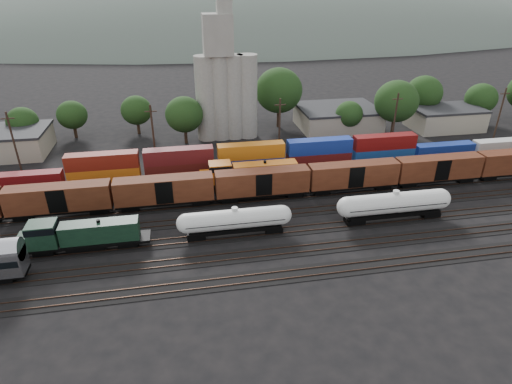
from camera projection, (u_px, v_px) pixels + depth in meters
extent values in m
plane|color=black|center=(234.00, 218.00, 64.57)|extent=(600.00, 600.00, 0.00)
cube|color=black|center=(252.00, 279.00, 51.39)|extent=(180.00, 3.20, 0.08)
cube|color=#382319|center=(253.00, 282.00, 50.73)|extent=(180.00, 0.08, 0.16)
cube|color=#382319|center=(250.00, 275.00, 51.99)|extent=(180.00, 0.08, 0.16)
cube|color=black|center=(245.00, 255.00, 55.78)|extent=(180.00, 3.20, 0.08)
cube|color=#382319|center=(246.00, 258.00, 55.12)|extent=(180.00, 0.08, 0.16)
cube|color=#382319|center=(244.00, 252.00, 56.37)|extent=(180.00, 0.08, 0.16)
cube|color=black|center=(239.00, 235.00, 60.17)|extent=(180.00, 3.20, 0.08)
cube|color=#382319|center=(240.00, 237.00, 59.50)|extent=(180.00, 0.08, 0.16)
cube|color=#382319|center=(239.00, 232.00, 60.76)|extent=(180.00, 0.08, 0.16)
cube|color=black|center=(234.00, 217.00, 64.56)|extent=(180.00, 3.20, 0.08)
cube|color=#382319|center=(235.00, 219.00, 63.89)|extent=(180.00, 0.08, 0.16)
cube|color=#382319|center=(234.00, 215.00, 65.15)|extent=(180.00, 0.08, 0.16)
cube|color=black|center=(230.00, 202.00, 68.94)|extent=(180.00, 3.20, 0.08)
cube|color=#382319|center=(231.00, 204.00, 68.28)|extent=(180.00, 0.08, 0.16)
cube|color=#382319|center=(230.00, 199.00, 69.54)|extent=(180.00, 0.08, 0.16)
cube|color=black|center=(227.00, 188.00, 73.33)|extent=(180.00, 3.20, 0.08)
cube|color=#382319|center=(227.00, 190.00, 72.66)|extent=(180.00, 0.08, 0.16)
cube|color=#382319|center=(226.00, 186.00, 73.92)|extent=(180.00, 0.08, 0.16)
cube|color=black|center=(223.00, 176.00, 77.72)|extent=(180.00, 3.20, 0.08)
cube|color=#382319|center=(224.00, 178.00, 77.05)|extent=(180.00, 0.08, 0.16)
cube|color=#382319|center=(223.00, 174.00, 78.31)|extent=(180.00, 0.08, 0.16)
cube|color=black|center=(86.00, 242.00, 56.32)|extent=(16.55, 2.82, 0.39)
cube|color=black|center=(87.00, 245.00, 56.52)|extent=(4.87, 2.14, 0.78)
cube|color=black|center=(100.00, 231.00, 55.96)|extent=(9.93, 2.34, 2.63)
cube|color=black|center=(43.00, 234.00, 54.71)|extent=(3.51, 2.82, 3.21)
cube|color=black|center=(41.00, 227.00, 54.24)|extent=(3.60, 2.92, 0.88)
cube|color=black|center=(25.00, 241.00, 54.66)|extent=(1.56, 2.34, 1.75)
cylinder|color=black|center=(98.00, 221.00, 55.30)|extent=(0.49, 0.49, 0.49)
cube|color=black|center=(45.00, 250.00, 55.75)|extent=(2.53, 1.95, 0.68)
cube|color=black|center=(128.00, 242.00, 57.46)|extent=(2.53, 1.95, 0.68)
cylinder|color=white|center=(235.00, 219.00, 58.87)|extent=(13.30, 2.74, 2.74)
sphere|color=white|center=(186.00, 223.00, 57.80)|extent=(2.74, 2.74, 2.74)
sphere|color=white|center=(282.00, 215.00, 59.95)|extent=(2.74, 2.74, 2.74)
cylinder|color=white|center=(235.00, 209.00, 58.17)|extent=(0.85, 0.85, 0.47)
cube|color=black|center=(235.00, 219.00, 58.87)|extent=(13.60, 2.87, 0.08)
cube|color=black|center=(235.00, 228.00, 59.56)|extent=(12.85, 2.08, 0.47)
cube|color=black|center=(196.00, 236.00, 58.93)|extent=(2.46, 1.89, 0.66)
cube|color=black|center=(273.00, 228.00, 60.69)|extent=(2.46, 1.89, 0.66)
cylinder|color=white|center=(395.00, 203.00, 62.57)|extent=(14.61, 3.01, 3.01)
sphere|color=white|center=(347.00, 207.00, 61.39)|extent=(3.01, 3.01, 3.01)
sphere|color=white|center=(440.00, 199.00, 63.75)|extent=(3.01, 3.01, 3.01)
cylinder|color=white|center=(396.00, 192.00, 61.80)|extent=(0.93, 0.93, 0.52)
cube|color=black|center=(395.00, 203.00, 62.57)|extent=(14.94, 3.15, 0.08)
cube|color=black|center=(393.00, 213.00, 63.32)|extent=(14.11, 2.28, 0.52)
cube|color=black|center=(354.00, 220.00, 62.64)|extent=(2.70, 2.07, 0.73)
cube|color=black|center=(429.00, 213.00, 64.57)|extent=(2.70, 2.07, 0.73)
cube|color=black|center=(3.00, 277.00, 50.80)|extent=(2.61, 2.01, 0.70)
cube|color=black|center=(252.00, 180.00, 73.48)|extent=(18.30, 2.95, 0.41)
cube|color=black|center=(252.00, 182.00, 73.69)|extent=(5.08, 2.24, 0.81)
cube|color=#CA6311|center=(265.00, 170.00, 73.12)|extent=(10.98, 2.44, 2.74)
cube|color=#CA6311|center=(220.00, 172.00, 71.74)|extent=(3.66, 2.95, 3.35)
cube|color=black|center=(220.00, 166.00, 71.26)|extent=(3.76, 3.05, 0.91)
cube|color=#CA6311|center=(205.00, 177.00, 71.68)|extent=(1.63, 2.44, 1.83)
cylinder|color=black|center=(265.00, 162.00, 72.43)|extent=(0.51, 0.51, 0.51)
cube|color=black|center=(219.00, 186.00, 72.83)|extent=(2.64, 2.03, 0.71)
cube|color=black|center=(285.00, 181.00, 74.72)|extent=(2.64, 2.03, 0.71)
cube|color=black|center=(62.00, 210.00, 64.29)|extent=(15.00, 2.60, 0.40)
cube|color=#4F2313|center=(59.00, 197.00, 63.35)|extent=(15.00, 2.90, 3.80)
cube|color=black|center=(166.00, 201.00, 66.78)|extent=(15.00, 2.60, 0.40)
cube|color=#4F2313|center=(164.00, 189.00, 65.83)|extent=(15.00, 2.90, 3.80)
cube|color=black|center=(262.00, 193.00, 69.26)|extent=(15.00, 2.60, 0.40)
cube|color=#4F2313|center=(262.00, 181.00, 68.32)|extent=(15.00, 2.90, 3.80)
cube|color=black|center=(352.00, 185.00, 71.75)|extent=(15.00, 2.60, 0.40)
cube|color=#4F2313|center=(353.00, 174.00, 70.80)|extent=(15.00, 2.90, 3.80)
cube|color=black|center=(436.00, 178.00, 74.23)|extent=(15.00, 2.60, 0.40)
cube|color=#4F2313|center=(438.00, 167.00, 73.29)|extent=(15.00, 2.90, 3.80)
cube|color=black|center=(223.00, 174.00, 77.51)|extent=(160.00, 2.60, 0.60)
cube|color=maroon|center=(25.00, 180.00, 71.42)|extent=(12.00, 2.40, 2.60)
cube|color=#C56014|center=(105.00, 175.00, 73.49)|extent=(12.00, 2.40, 2.60)
cube|color=maroon|center=(102.00, 161.00, 72.31)|extent=(12.00, 2.40, 2.60)
cube|color=#4D1512|center=(180.00, 169.00, 75.55)|extent=(12.00, 2.40, 2.60)
cube|color=#581416|center=(179.00, 155.00, 74.38)|extent=(12.00, 2.40, 2.60)
cube|color=navy|center=(251.00, 164.00, 77.62)|extent=(12.00, 2.40, 2.60)
cube|color=#C56814|center=(251.00, 151.00, 76.45)|extent=(12.00, 2.40, 2.60)
cube|color=#571414|center=(319.00, 159.00, 79.69)|extent=(12.00, 2.40, 2.60)
cube|color=navy|center=(320.00, 146.00, 78.51)|extent=(12.00, 2.40, 2.60)
cube|color=navy|center=(383.00, 154.00, 81.75)|extent=(12.00, 2.40, 2.60)
cube|color=maroon|center=(385.00, 142.00, 80.58)|extent=(12.00, 2.40, 2.60)
cube|color=navy|center=(444.00, 150.00, 83.82)|extent=(12.00, 2.40, 2.60)
cube|color=beige|center=(502.00, 146.00, 85.88)|extent=(12.00, 2.40, 2.60)
cylinder|color=gray|center=(206.00, 99.00, 91.93)|extent=(4.40, 4.40, 18.00)
cylinder|color=gray|center=(220.00, 98.00, 92.42)|extent=(4.40, 4.40, 18.00)
cylinder|color=gray|center=(234.00, 98.00, 92.90)|extent=(4.40, 4.40, 18.00)
cylinder|color=gray|center=(247.00, 97.00, 93.39)|extent=(4.40, 4.40, 18.00)
cube|color=gray|center=(218.00, 35.00, 86.55)|extent=(6.00, 5.00, 8.00)
cube|color=gray|center=(224.00, 8.00, 84.53)|extent=(3.00, 3.00, 4.00)
cube|color=#9E937F|center=(337.00, 119.00, 101.72)|extent=(18.00, 14.00, 4.60)
cube|color=#232326|center=(338.00, 108.00, 100.57)|extent=(18.36, 14.28, 0.50)
cube|color=#9E937F|center=(445.00, 119.00, 101.37)|extent=(16.00, 10.00, 4.60)
cube|color=#232326|center=(447.00, 108.00, 100.21)|extent=(16.32, 10.20, 0.50)
cylinder|color=black|center=(27.00, 140.00, 91.86)|extent=(0.70, 0.70, 2.37)
ellipsoid|color=#1E3C16|center=(23.00, 122.00, 90.06)|extent=(6.44, 6.44, 6.10)
cylinder|color=black|center=(76.00, 132.00, 96.09)|extent=(0.70, 0.70, 2.40)
ellipsoid|color=#1E3C16|center=(72.00, 115.00, 94.27)|extent=(6.53, 6.53, 6.18)
cylinder|color=black|center=(139.00, 128.00, 98.48)|extent=(0.70, 0.70, 2.53)
ellipsoid|color=#1E3C16|center=(136.00, 110.00, 96.56)|extent=(6.87, 6.87, 6.51)
cylinder|color=black|center=(186.00, 137.00, 92.73)|extent=(0.70, 0.70, 2.94)
ellipsoid|color=#1E3C16|center=(184.00, 114.00, 90.50)|extent=(7.99, 7.99, 7.57)
cylinder|color=black|center=(226.00, 126.00, 99.79)|extent=(0.70, 0.70, 2.55)
ellipsoid|color=#1E3C16|center=(226.00, 108.00, 97.85)|extent=(6.93, 6.93, 6.57)
cylinder|color=black|center=(278.00, 119.00, 102.63)|extent=(0.70, 0.70, 4.04)
ellipsoid|color=#1E3C16|center=(279.00, 90.00, 99.57)|extent=(10.95, 10.95, 10.38)
cylinder|color=black|center=(347.00, 130.00, 97.61)|extent=(0.70, 0.70, 2.26)
ellipsoid|color=#1E3C16|center=(349.00, 114.00, 95.90)|extent=(6.13, 6.13, 5.81)
cylinder|color=black|center=(393.00, 127.00, 97.53)|extent=(0.70, 0.70, 3.57)
ellipsoid|color=#1E3C16|center=(396.00, 101.00, 94.82)|extent=(9.68, 9.68, 9.17)
cylinder|color=black|center=(420.00, 115.00, 106.67)|extent=(0.70, 0.70, 3.25)
ellipsoid|color=#1E3C16|center=(424.00, 93.00, 104.21)|extent=(8.82, 8.82, 8.36)
cylinder|color=black|center=(477.00, 117.00, 105.80)|extent=(0.70, 0.70, 2.78)
ellipsoid|color=#1E3C16|center=(481.00, 98.00, 103.70)|extent=(7.55, 7.55, 7.15)
cylinder|color=black|center=(15.00, 145.00, 75.36)|extent=(0.36, 0.36, 12.00)
cube|color=black|center=(7.00, 119.00, 73.19)|extent=(2.20, 0.18, 0.18)
cylinder|color=black|center=(153.00, 137.00, 79.23)|extent=(0.36, 0.36, 12.00)
cube|color=black|center=(151.00, 111.00, 77.06)|extent=(2.20, 0.18, 0.18)
cylinder|color=black|center=(279.00, 129.00, 83.10)|extent=(0.36, 0.36, 12.00)
cube|color=black|center=(280.00, 105.00, 80.94)|extent=(2.20, 0.18, 0.18)
cylinder|color=black|center=(394.00, 122.00, 86.98)|extent=(0.36, 0.36, 12.00)
cube|color=black|center=(398.00, 99.00, 84.81)|extent=(2.20, 0.18, 0.18)
cylinder|color=black|center=(499.00, 116.00, 90.85)|extent=(0.36, 0.36, 12.00)
cube|color=black|center=(505.00, 94.00, 88.68)|extent=(2.20, 0.18, 0.18)
ellipsoid|color=#59665B|center=(241.00, 62.00, 309.44)|extent=(520.00, 286.00, 130.00)
ellipsoid|color=#59665B|center=(512.00, 46.00, 342.57)|extent=(400.00, 220.00, 100.00)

